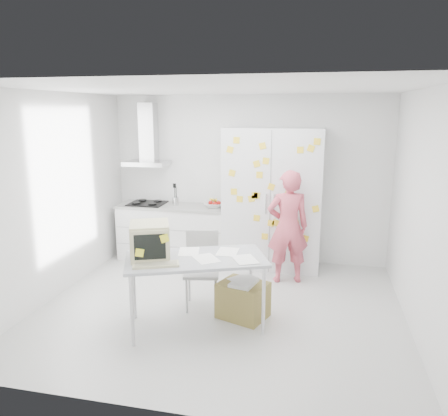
% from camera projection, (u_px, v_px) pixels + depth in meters
% --- Properties ---
extents(floor, '(4.50, 4.00, 0.02)m').
position_uv_depth(floor, '(220.00, 309.00, 5.55)').
color(floor, silver).
rests_on(floor, ground).
extents(walls, '(4.52, 4.01, 2.70)m').
position_uv_depth(walls, '(232.00, 194.00, 5.93)').
color(walls, white).
rests_on(walls, ground).
extents(ceiling, '(4.50, 4.00, 0.02)m').
position_uv_depth(ceiling, '(220.00, 88.00, 4.95)').
color(ceiling, white).
rests_on(ceiling, walls).
extents(counter_run, '(1.84, 0.63, 1.28)m').
position_uv_depth(counter_run, '(174.00, 231.00, 7.31)').
color(counter_run, white).
rests_on(counter_run, ground).
extents(range_hood, '(0.70, 0.48, 1.01)m').
position_uv_depth(range_hood, '(148.00, 141.00, 7.21)').
color(range_hood, silver).
rests_on(range_hood, walls).
extents(tall_cabinet, '(1.50, 0.68, 2.20)m').
position_uv_depth(tall_cabinet, '(273.00, 199.00, 6.80)').
color(tall_cabinet, silver).
rests_on(tall_cabinet, ground).
extents(person, '(0.68, 0.54, 1.65)m').
position_uv_depth(person, '(288.00, 227.00, 6.25)').
color(person, '#D35264').
rests_on(person, ground).
extents(desk, '(1.74, 1.31, 1.24)m').
position_uv_depth(desk, '(167.00, 249.00, 4.88)').
color(desk, '#ABAEB6').
rests_on(desk, ground).
extents(chair, '(0.51, 0.51, 0.96)m').
position_uv_depth(chair, '(202.00, 264.00, 5.55)').
color(chair, '#A8A8A6').
rests_on(chair, ground).
extents(cardboard_box, '(0.66, 0.60, 0.48)m').
position_uv_depth(cardboard_box, '(243.00, 299.00, 5.27)').
color(cardboard_box, olive).
rests_on(cardboard_box, ground).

